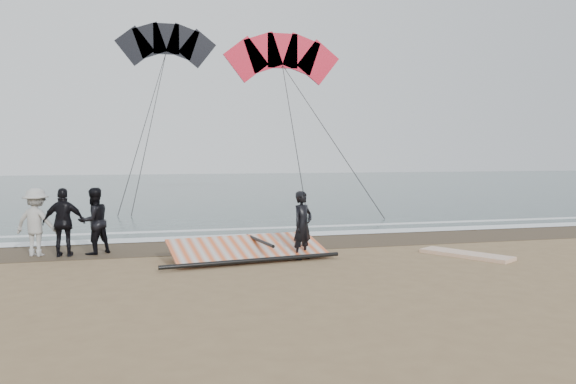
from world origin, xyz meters
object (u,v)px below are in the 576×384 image
board_white (466,254)px  board_cream (293,241)px  man_main (303,225)px  sail_rig (244,250)px

board_white → board_cream: (-3.73, 3.16, 0.00)m
man_main → board_cream: man_main is taller
board_cream → man_main: bearing=-79.6°
man_main → sail_rig: (-1.39, 0.48, -0.65)m
board_cream → sail_rig: bearing=-112.0°
man_main → board_white: (4.15, -0.67, -0.80)m
board_cream → sail_rig: (-1.81, -2.01, 0.15)m
board_white → sail_rig: 5.65m
board_white → sail_rig: sail_rig is taller
man_main → board_white: 4.28m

